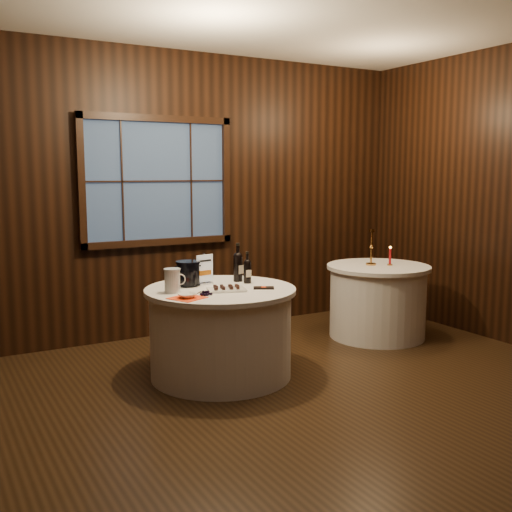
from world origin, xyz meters
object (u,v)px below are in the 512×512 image
chocolate_box (264,288)px  brass_candlestick (371,252)px  red_candle (390,258)px  ice_bucket (188,273)px  sign_stand (204,274)px  grape_bunch (205,293)px  glass_pitcher (173,280)px  port_bottle_left (238,265)px  side_table (377,301)px  port_bottle_right (247,269)px  cracker_bowl (187,296)px  chocolate_plate (227,289)px  main_table (221,332)px

chocolate_box → brass_candlestick: bearing=48.2°
red_candle → ice_bucket: bearing=-179.6°
sign_stand → grape_bunch: size_ratio=1.69×
sign_stand → glass_pitcher: (-0.37, -0.20, 0.01)m
glass_pitcher → brass_candlestick: size_ratio=0.52×
port_bottle_left → red_candle: size_ratio=1.70×
sign_stand → grape_bunch: (-0.19, -0.43, -0.07)m
side_table → glass_pitcher: 2.48m
port_bottle_right → red_candle: (1.79, 0.15, -0.04)m
sign_stand → red_candle: (2.14, 0.01, -0.01)m
glass_pitcher → cracker_bowl: (0.01, -0.27, -0.08)m
chocolate_plate → red_candle: red_candle is taller
port_bottle_right → glass_pitcher: port_bottle_right is taller
port_bottle_left → red_candle: 1.82m
sign_stand → grape_bunch: bearing=-124.0°
side_table → port_bottle_left: port_bottle_left is taller
chocolate_box → red_candle: bearing=43.2°
cracker_bowl → chocolate_box: bearing=3.2°
sign_stand → glass_pitcher: size_ratio=1.37×
sign_stand → port_bottle_right: size_ratio=0.96×
ice_bucket → red_candle: size_ratio=1.06×
glass_pitcher → brass_candlestick: (2.36, 0.33, 0.04)m
chocolate_plate → brass_candlestick: brass_candlestick is taller
ice_bucket → main_table: bearing=-47.4°
port_bottle_right → chocolate_plate: bearing=-138.3°
main_table → brass_candlestick: size_ratio=3.37×
red_candle → glass_pitcher: bearing=-175.2°
port_bottle_right → chocolate_box: bearing=-83.4°
sign_stand → port_bottle_left: bearing=-12.7°
port_bottle_right → red_candle: bearing=12.0°
side_table → chocolate_box: size_ratio=6.30×
brass_candlestick → grape_bunch: bearing=-165.6°
main_table → chocolate_plate: 0.42m
side_table → red_candle: red_candle is taller
ice_bucket → cracker_bowl: size_ratio=1.53×
port_bottle_left → glass_pitcher: port_bottle_left is taller
port_bottle_left → sign_stand: bearing=160.2°
brass_candlestick → chocolate_plate: bearing=-166.1°
ice_bucket → glass_pitcher: (-0.22, -0.19, -0.01)m
chocolate_plate → chocolate_box: 0.32m
sign_stand → port_bottle_right: 0.38m
ice_bucket → sign_stand: bearing=1.2°
sign_stand → port_bottle_left: (0.32, -0.01, 0.06)m
ice_bucket → chocolate_plate: size_ratio=0.62×
sign_stand → port_bottle_left: size_ratio=0.78×
ice_bucket → grape_bunch: 0.44m
sign_stand → chocolate_plate: 0.36m
chocolate_box → red_candle: (1.79, 0.44, 0.07)m
main_table → chocolate_plate: size_ratio=3.65×
brass_candlestick → cracker_bowl: bearing=-165.7°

